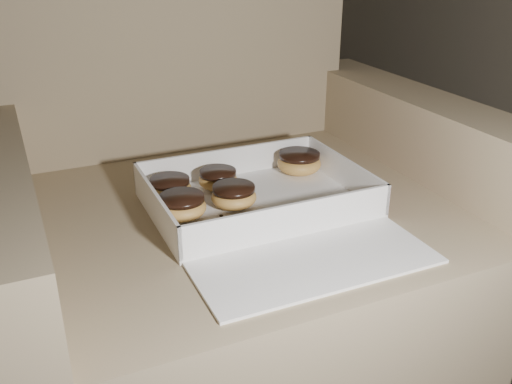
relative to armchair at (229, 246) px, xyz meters
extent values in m
cube|color=#897357|center=(0.00, -0.05, -0.09)|extent=(0.78, 0.78, 0.45)
cube|color=#897357|center=(0.00, 0.31, 0.42)|extent=(0.78, 0.15, 0.56)
cube|color=#897357|center=(-0.42, -0.05, -0.02)|extent=(0.13, 0.78, 0.61)
cube|color=#897357|center=(0.42, -0.05, -0.02)|extent=(0.13, 0.78, 0.61)
cube|color=white|center=(0.02, -0.10, 0.14)|extent=(0.38, 0.29, 0.01)
cube|color=white|center=(0.02, 0.04, 0.17)|extent=(0.38, 0.01, 0.06)
cube|color=white|center=(0.02, -0.24, 0.17)|extent=(0.38, 0.01, 0.06)
cube|color=white|center=(-0.17, -0.10, 0.17)|extent=(0.01, 0.29, 0.06)
cube|color=white|center=(0.20, -0.10, 0.17)|extent=(0.01, 0.29, 0.06)
cube|color=#E95E67|center=(0.21, -0.10, 0.17)|extent=(0.00, 0.28, 0.05)
cube|color=white|center=(0.02, -0.32, 0.14)|extent=(0.37, 0.16, 0.01)
ellipsoid|color=#E1A24E|center=(-0.03, -0.01, 0.16)|extent=(0.08, 0.08, 0.04)
cylinder|color=black|center=(-0.03, -0.01, 0.18)|extent=(0.07, 0.07, 0.01)
ellipsoid|color=#E1A24E|center=(-0.12, -0.02, 0.16)|extent=(0.08, 0.08, 0.04)
cylinder|color=black|center=(-0.12, -0.02, 0.18)|extent=(0.07, 0.07, 0.01)
ellipsoid|color=#E1A24E|center=(0.15, -0.01, 0.16)|extent=(0.09, 0.09, 0.04)
cylinder|color=black|center=(0.15, -0.01, 0.18)|extent=(0.08, 0.08, 0.01)
ellipsoid|color=#E1A24E|center=(-0.13, -0.11, 0.16)|extent=(0.08, 0.08, 0.04)
cylinder|color=black|center=(-0.13, -0.11, 0.18)|extent=(0.08, 0.08, 0.01)
ellipsoid|color=#E1A24E|center=(-0.03, -0.10, 0.16)|extent=(0.08, 0.08, 0.04)
cylinder|color=black|center=(-0.03, -0.10, 0.18)|extent=(0.08, 0.08, 0.01)
ellipsoid|color=black|center=(-0.06, -0.13, 0.15)|extent=(0.01, 0.01, 0.00)
ellipsoid|color=black|center=(-0.09, -0.20, 0.15)|extent=(0.01, 0.01, 0.00)
ellipsoid|color=black|center=(-0.07, -0.17, 0.15)|extent=(0.01, 0.01, 0.00)
camera|label=1|loc=(-0.37, -0.96, 0.60)|focal=40.00mm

